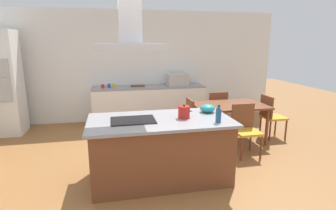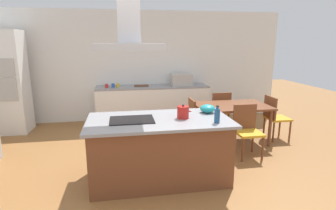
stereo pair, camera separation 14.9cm
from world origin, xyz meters
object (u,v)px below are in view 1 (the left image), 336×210
(chair_at_left_end, at_px, (185,119))
(chair_at_right_end, at_px, (270,114))
(tea_kettle, at_px, (184,112))
(mixing_bowl, at_px, (208,108))
(cooktop, at_px, (133,120))
(coffee_mug_red, at_px, (103,86))
(coffee_mug_yellow, at_px, (114,86))
(chair_facing_island, at_px, (245,126))
(countertop_microwave, at_px, (178,80))
(cutting_board, at_px, (138,86))
(wall_oven_stack, at_px, (2,83))
(range_hood, at_px, (130,29))
(dining_table, at_px, (229,109))
(coffee_mug_blue, at_px, (109,86))
(chair_facing_back_wall, at_px, (216,108))
(olive_oil_bottle, at_px, (218,115))

(chair_at_left_end, height_order, chair_at_right_end, same)
(tea_kettle, xyz_separation_m, mixing_bowl, (0.43, 0.23, -0.02))
(cooktop, bearing_deg, coffee_mug_red, 99.55)
(coffee_mug_yellow, bearing_deg, cooktop, -85.64)
(chair_facing_island, bearing_deg, cooktop, -163.83)
(countertop_microwave, relative_size, chair_facing_island, 0.56)
(mixing_bowl, height_order, coffee_mug_yellow, mixing_bowl)
(coffee_mug_yellow, height_order, chair_facing_island, coffee_mug_yellow)
(mixing_bowl, xyz_separation_m, chair_facing_island, (0.84, 0.36, -0.45))
(cutting_board, relative_size, wall_oven_stack, 0.15)
(countertop_microwave, height_order, coffee_mug_yellow, countertop_microwave)
(range_hood, bearing_deg, dining_table, 31.97)
(coffee_mug_red, xyz_separation_m, coffee_mug_blue, (0.15, 0.05, 0.00))
(cooktop, xyz_separation_m, countertop_microwave, (1.34, 2.88, 0.13))
(mixing_bowl, relative_size, coffee_mug_yellow, 2.54)
(chair_at_left_end, relative_size, chair_facing_island, 1.00)
(tea_kettle, distance_m, range_hood, 1.33)
(countertop_microwave, height_order, chair_facing_back_wall, countertop_microwave)
(olive_oil_bottle, bearing_deg, coffee_mug_blue, 114.36)
(cooktop, relative_size, countertop_microwave, 1.20)
(cutting_board, height_order, chair_at_right_end, cutting_board)
(tea_kettle, height_order, wall_oven_stack, wall_oven_stack)
(coffee_mug_blue, relative_size, chair_facing_back_wall, 0.10)
(cooktop, height_order, coffee_mug_red, coffee_mug_red)
(coffee_mug_blue, bearing_deg, coffee_mug_yellow, 4.46)
(cutting_board, distance_m, chair_facing_island, 2.90)
(tea_kettle, distance_m, mixing_bowl, 0.49)
(coffee_mug_blue, distance_m, range_hood, 3.11)
(cooktop, relative_size, chair_facing_island, 0.67)
(olive_oil_bottle, height_order, range_hood, range_hood)
(olive_oil_bottle, xyz_separation_m, dining_table, (0.88, 1.55, -0.33))
(cooktop, height_order, tea_kettle, tea_kettle)
(coffee_mug_red, xyz_separation_m, wall_oven_stack, (-2.05, -0.16, 0.16))
(coffee_mug_red, xyz_separation_m, coffee_mug_yellow, (0.25, 0.06, 0.00))
(coffee_mug_yellow, distance_m, wall_oven_stack, 2.32)
(mixing_bowl, distance_m, coffee_mug_red, 3.06)
(cooktop, xyz_separation_m, coffee_mug_red, (-0.47, 2.81, 0.04))
(coffee_mug_yellow, bearing_deg, dining_table, -36.42)
(coffee_mug_yellow, relative_size, dining_table, 0.06)
(range_hood, bearing_deg, chair_at_left_end, 49.13)
(coffee_mug_blue, bearing_deg, chair_facing_back_wall, -22.43)
(cooktop, distance_m, range_hood, 1.20)
(tea_kettle, height_order, dining_table, tea_kettle)
(dining_table, height_order, chair_at_right_end, chair_at_right_end)
(coffee_mug_red, xyz_separation_m, cutting_board, (0.82, 0.12, -0.04))
(olive_oil_bottle, bearing_deg, coffee_mug_red, 116.92)
(chair_at_left_end, bearing_deg, wall_oven_stack, 158.68)
(coffee_mug_red, height_order, coffee_mug_yellow, same)
(countertop_microwave, bearing_deg, cooktop, -114.90)
(chair_facing_back_wall, xyz_separation_m, chair_at_right_end, (0.92, -0.67, 0.00))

